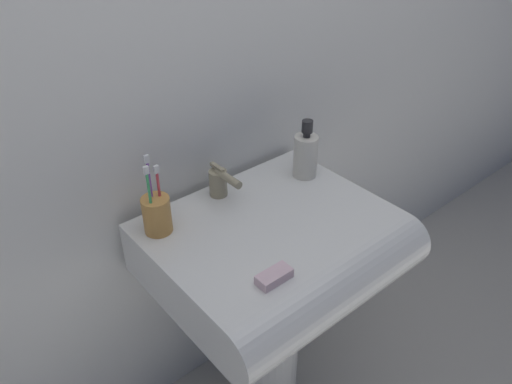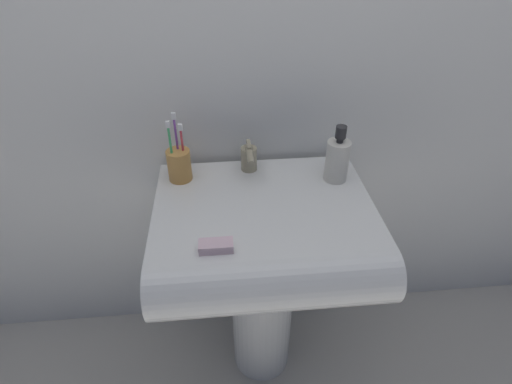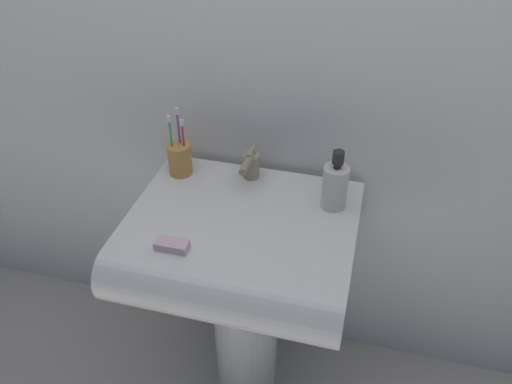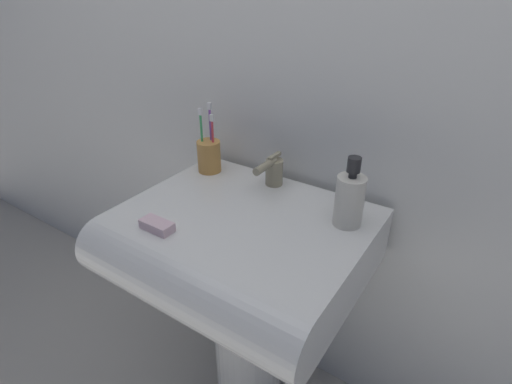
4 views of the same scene
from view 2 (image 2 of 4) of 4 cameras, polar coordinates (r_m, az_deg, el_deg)
The scene contains 8 objects.
ground_plane at distance 1.74m, azimuth 0.77°, elevation -22.29°, with size 6.00×6.00×0.00m, color #ADA89E.
wall_back at distance 1.22m, azimuth -0.25°, elevation 22.89°, with size 5.00×0.05×2.40m, color silver.
sink_pedestal at distance 1.48m, azimuth 0.87°, elevation -15.90°, with size 0.21×0.21×0.62m, color white.
sink_basin at distance 1.16m, azimuth 1.35°, elevation -6.15°, with size 0.63×0.54×0.15m.
faucet at distance 1.26m, azimuth -0.99°, elevation 4.90°, with size 0.05×0.13×0.09m.
toothbrush_cup at distance 1.24m, azimuth -10.92°, elevation 3.94°, with size 0.07×0.07×0.22m.
soap_bottle at distance 1.24m, azimuth 11.53°, elevation 4.60°, with size 0.07×0.07×0.18m.
bar_soap at distance 1.00m, azimuth -5.73°, elevation -7.68°, with size 0.09×0.04×0.02m, color silver.
Camera 2 is at (-0.11, -0.91, 1.47)m, focal length 28.00 mm.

